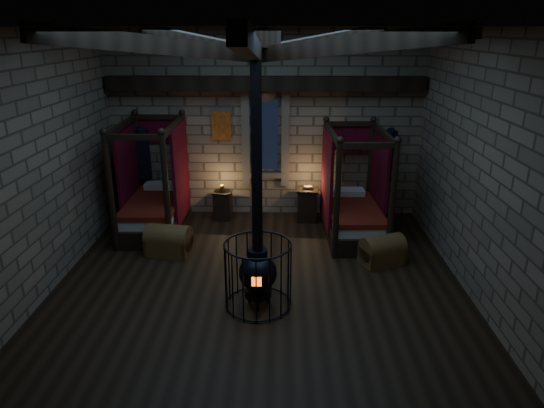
{
  "coord_description": "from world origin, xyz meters",
  "views": [
    {
      "loc": [
        0.38,
        -7.39,
        4.19
      ],
      "look_at": [
        0.21,
        0.6,
        1.27
      ],
      "focal_mm": 32.0,
      "sensor_mm": 36.0,
      "label": 1
    }
  ],
  "objects_px": {
    "bed_right": "(353,210)",
    "trunk_left": "(169,241)",
    "trunk_right": "(382,251)",
    "stove": "(258,270)",
    "bed_left": "(155,203)"
  },
  "relations": [
    {
      "from": "bed_left",
      "to": "trunk_right",
      "type": "bearing_deg",
      "value": -20.27
    },
    {
      "from": "bed_left",
      "to": "stove",
      "type": "xyz_separation_m",
      "value": [
        2.4,
        -3.15,
        0.06
      ]
    },
    {
      "from": "trunk_left",
      "to": "trunk_right",
      "type": "height_order",
      "value": "trunk_left"
    },
    {
      "from": "trunk_right",
      "to": "stove",
      "type": "xyz_separation_m",
      "value": [
        -2.26,
        -1.53,
        0.39
      ]
    },
    {
      "from": "trunk_left",
      "to": "stove",
      "type": "xyz_separation_m",
      "value": [
        1.84,
        -1.85,
        0.37
      ]
    },
    {
      "from": "trunk_left",
      "to": "stove",
      "type": "distance_m",
      "value": 2.63
    },
    {
      "from": "bed_left",
      "to": "stove",
      "type": "bearing_deg",
      "value": -53.76
    },
    {
      "from": "bed_left",
      "to": "trunk_left",
      "type": "bearing_deg",
      "value": -67.51
    },
    {
      "from": "trunk_right",
      "to": "stove",
      "type": "relative_size",
      "value": 0.22
    },
    {
      "from": "trunk_left",
      "to": "trunk_right",
      "type": "bearing_deg",
      "value": 5.71
    },
    {
      "from": "bed_right",
      "to": "trunk_left",
      "type": "distance_m",
      "value": 3.85
    },
    {
      "from": "bed_right",
      "to": "trunk_right",
      "type": "distance_m",
      "value": 1.43
    },
    {
      "from": "bed_left",
      "to": "bed_right",
      "type": "xyz_separation_m",
      "value": [
        4.27,
        -0.27,
        -0.02
      ]
    },
    {
      "from": "bed_left",
      "to": "bed_right",
      "type": "distance_m",
      "value": 4.28
    },
    {
      "from": "stove",
      "to": "trunk_left",
      "type": "bearing_deg",
      "value": 136.13
    }
  ]
}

